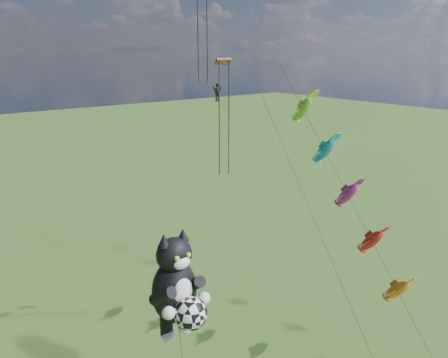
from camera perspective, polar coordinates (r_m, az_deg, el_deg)
cat_kite_rig at (r=22.87m, az=-6.12°, el=-13.95°), size 2.89×4.32×12.34m
fish_windsock_rig at (r=31.73m, az=15.86°, el=-2.01°), size 0.97×15.97×19.84m
parafoil_rig at (r=33.10m, az=-0.37°, el=13.14°), size 3.14×17.36×27.77m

